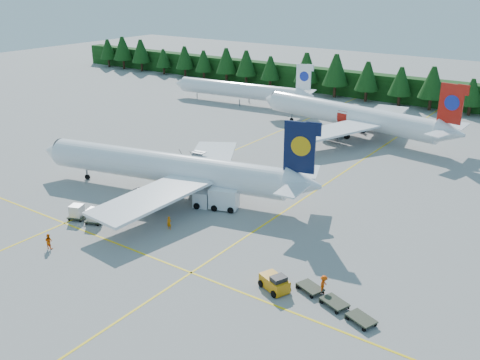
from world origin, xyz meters
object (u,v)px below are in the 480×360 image
Objects in this scene: airliner_navy at (160,167)px; service_truck at (216,198)px; airliner_red at (345,115)px; baggage_tug at (275,283)px; airstairs at (185,179)px.

airliner_navy is 6.60× the size of service_truck.
airliner_red is 56.56m from baggage_tug.
service_truck is 1.80× the size of baggage_tug.
airliner_navy is at bearing -92.36° from airliner_red.
airliner_navy is 11.85× the size of baggage_tug.
airliner_red is (8.16, 41.51, 0.03)m from airliner_navy.
baggage_tug is at bearing -37.80° from airstairs.
airliner_red is 38.49m from airstairs.
baggage_tug is at bearing -62.86° from airliner_red.
airstairs is at bearing 170.37° from baggage_tug.
airliner_red reaches higher than airliner_navy.
service_truck is 20.25m from baggage_tug.
service_truck is (1.52, -41.59, -2.24)m from airliner_red.
airliner_red is at bearing 73.86° from airstairs.
airliner_red is 41.68m from service_truck.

